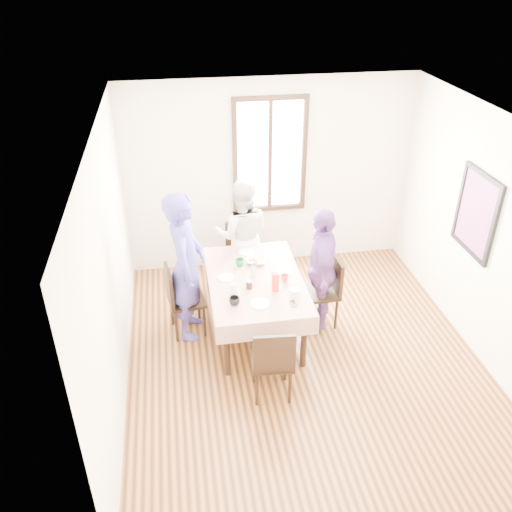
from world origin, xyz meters
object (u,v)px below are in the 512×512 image
object	(u,v)px
person_left	(186,267)
person_far	(243,236)
chair_left	(187,300)
person_right	(320,269)
chair_right	(320,292)
dining_table	(255,306)
chair_near	(272,359)
chair_far	(243,256)

from	to	relation	value
person_left	person_far	world-z (taller)	person_left
chair_left	person_right	bearing A→B (deg)	78.95
chair_right	person_left	xyz separation A→B (m)	(-1.60, 0.10, 0.47)
dining_table	chair_near	distance (m)	1.06
chair_right	person_far	distance (m)	1.32
chair_near	chair_right	bearing A→B (deg)	58.23
chair_left	chair_far	size ratio (longest dim) A/B	1.00
dining_table	chair_right	xyz separation A→B (m)	(0.81, 0.05, 0.08)
dining_table	person_left	bearing A→B (deg)	169.64
chair_near	person_left	size ratio (longest dim) A/B	0.49
chair_near	person_far	bearing A→B (deg)	94.48
person_right	person_left	bearing A→B (deg)	-81.77
dining_table	person_right	size ratio (longest dim) A/B	0.97
chair_far	person_right	xyz separation A→B (m)	(0.79, -1.01, 0.34)
person_right	chair_right	bearing A→B (deg)	101.72
chair_right	chair_far	size ratio (longest dim) A/B	1.00
chair_right	chair_far	xyz separation A→B (m)	(-0.81, 1.01, 0.00)
dining_table	person_far	size ratio (longest dim) A/B	0.98
chair_near	chair_far	bearing A→B (deg)	94.48
chair_far	person_right	size ratio (longest dim) A/B	0.58
chair_near	person_far	size ratio (longest dim) A/B	0.58
dining_table	person_far	xyz separation A→B (m)	(0.00, 1.04, 0.41)
chair_left	person_left	size ratio (longest dim) A/B	0.49
dining_table	chair_left	distance (m)	0.83
person_far	person_right	size ratio (longest dim) A/B	0.99
chair_near	person_far	xyz separation A→B (m)	(0.00, 2.10, 0.33)
chair_right	person_left	bearing A→B (deg)	85.11
chair_left	person_far	bearing A→B (deg)	130.18
chair_far	chair_near	world-z (taller)	same
chair_right	chair_near	xyz separation A→B (m)	(-0.81, -1.11, 0.00)
dining_table	chair_right	bearing A→B (deg)	3.39
person_far	chair_near	bearing A→B (deg)	99.82
chair_far	chair_near	distance (m)	2.12
chair_left	person_left	distance (m)	0.47
chair_left	chair_far	xyz separation A→B (m)	(0.81, 0.91, 0.00)
person_left	person_far	distance (m)	1.20
person_left	dining_table	bearing A→B (deg)	-91.69
chair_far	person_far	bearing A→B (deg)	89.34
dining_table	person_left	xyz separation A→B (m)	(-0.79, 0.14, 0.55)
chair_near	person_right	world-z (taller)	person_right
dining_table	person_right	bearing A→B (deg)	3.49
dining_table	person_left	size ratio (longest dim) A/B	0.84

